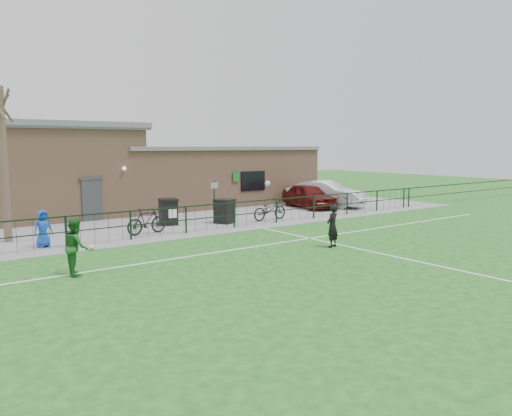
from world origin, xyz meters
TOP-DOWN VIEW (x-y plane):
  - ground at (0.00, 0.00)m, footprint 90.00×90.00m
  - paving_strip at (0.00, 13.50)m, footprint 34.00×13.00m
  - pitch_line_touch at (0.00, 7.80)m, footprint 28.00×0.10m
  - pitch_line_mid at (0.00, 4.00)m, footprint 28.00×0.10m
  - pitch_line_perp at (2.00, 0.00)m, footprint 0.10×16.00m
  - perimeter_fence at (0.00, 8.00)m, footprint 28.00×0.10m
  - bare_tree at (-8.00, 10.50)m, footprint 0.30×0.30m
  - wheelie_bin_left at (-1.03, 10.57)m, footprint 0.98×1.05m
  - wheelie_bin_right at (1.36, 9.36)m, footprint 0.97×1.02m
  - sign_post at (1.52, 10.54)m, footprint 0.08×0.08m
  - car_maroon at (8.82, 11.41)m, footprint 2.46×4.49m
  - car_silver at (10.02, 11.18)m, footprint 3.31×5.11m
  - bicycle_d at (-2.94, 8.81)m, footprint 1.89×0.69m
  - bicycle_e at (3.76, 8.86)m, footprint 2.03×0.75m
  - spectator_child at (-7.18, 8.56)m, footprint 0.73×0.53m
  - goalkeeper_kick at (1.42, 2.29)m, footprint 0.97×3.61m
  - outfield_player at (-7.42, 3.88)m, footprint 0.77×0.91m
  - ball_ground at (-5.93, 7.02)m, footprint 0.22×0.22m
  - clubhouse at (-0.88, 16.50)m, footprint 24.25×5.40m

SIDE VIEW (x-z plane):
  - ground at x=0.00m, z-range 0.00..0.00m
  - pitch_line_touch at x=0.00m, z-range 0.00..0.01m
  - pitch_line_mid at x=0.00m, z-range 0.00..0.01m
  - pitch_line_perp at x=2.00m, z-range 0.00..0.01m
  - paving_strip at x=0.00m, z-range 0.00..0.02m
  - ball_ground at x=-5.93m, z-range 0.00..0.22m
  - bicycle_e at x=3.76m, z-range 0.02..1.08m
  - wheelie_bin_right at x=1.36m, z-range 0.02..1.11m
  - bicycle_d at x=-2.94m, z-range 0.02..1.13m
  - perimeter_fence at x=0.00m, z-range 0.00..1.20m
  - wheelie_bin_left at x=-1.03m, z-range 0.02..1.19m
  - spectator_child at x=-7.18m, z-range 0.02..1.41m
  - car_maroon at x=8.82m, z-range 0.02..1.47m
  - car_silver at x=10.02m, z-range 0.02..1.61m
  - outfield_player at x=-7.42m, z-range 0.00..1.67m
  - goalkeeper_kick at x=1.42m, z-range -0.32..2.00m
  - sign_post at x=1.52m, z-range 0.02..2.02m
  - clubhouse at x=-0.88m, z-range -0.26..4.70m
  - bare_tree at x=-8.00m, z-range 0.00..6.00m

